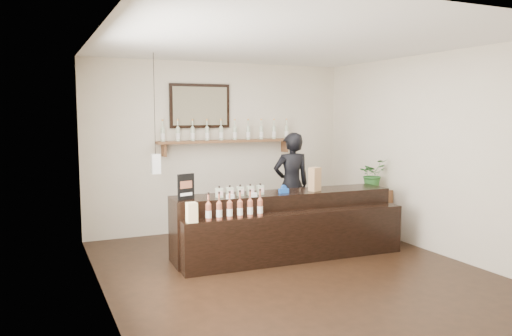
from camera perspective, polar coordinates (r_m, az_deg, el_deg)
The scene contains 10 objects.
ground at distance 6.43m, azimuth 3.85°, elevation -11.54°, with size 5.00×5.00×0.00m, color black.
room_shell at distance 6.12m, azimuth 3.97°, elevation 3.81°, with size 5.00×5.00×5.00m.
back_wall_decor at distance 8.23m, azimuth -4.92°, elevation 4.85°, with size 2.66×0.96×1.69m.
counter at distance 6.94m, azimuth 3.51°, elevation -6.67°, with size 3.15×0.97×1.02m.
promo_sign at distance 6.37m, azimuth -8.01°, elevation -2.14°, with size 0.23×0.08×0.33m.
paper_bag at distance 7.06m, azimuth 6.73°, elevation -1.28°, with size 0.18×0.16×0.33m.
tape_dispenser at distance 6.85m, azimuth 3.18°, elevation -2.51°, with size 0.14×0.06×0.11m.
side_cabinet at distance 8.19m, azimuth 13.05°, elevation -5.00°, with size 0.43×0.56×0.77m.
potted_plant at distance 8.09m, azimuth 13.16°, elevation -0.68°, with size 0.42×0.37×0.47m, color #2A6428.
shopkeeper at distance 7.96m, azimuth 4.06°, elevation -1.13°, with size 0.68×0.45×1.88m, color black.
Camera 1 is at (-2.91, -5.38, 1.97)m, focal length 35.00 mm.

